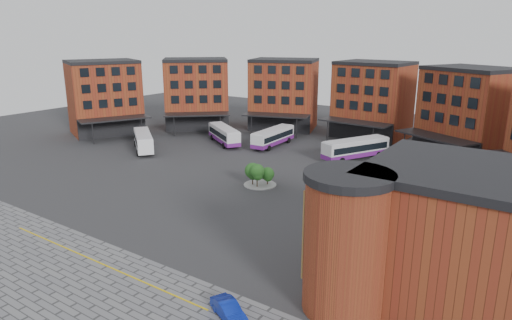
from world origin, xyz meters
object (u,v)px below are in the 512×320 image
Objects in this scene: bus_c at (273,137)px; bus_f at (431,175)px; bus_b at (224,134)px; blue_car at (229,310)px; bus_a at (143,140)px; bus_e at (418,168)px; bus_d at (356,148)px; tree_island at (258,173)px.

bus_f is at bearing -16.74° from bus_c.
bus_b is 0.92× the size of bus_f.
bus_b is at bearing 64.25° from blue_car.
bus_b is 38.30m from bus_f.
bus_a reaches higher than bus_e.
bus_f is at bearing -2.80° from bus_d.
bus_b is 53.67m from blue_car.
bus_e is 2.52× the size of blue_car.
blue_car is (33.68, -41.78, -1.08)m from bus_b.
bus_c is at bearing -135.50° from bus_f.
tree_island is at bearing -78.26° from bus_d.
bus_a is at bearing 80.02° from blue_car.
tree_island is 22.51m from bus_c.
bus_a is 1.08× the size of bus_e.
bus_d is at bearing -1.80° from bus_c.
tree_island is 22.73m from bus_f.
bus_a is at bearing 178.12° from bus_b.
bus_b reaches higher than blue_car.
bus_d is at bearing -26.65° from bus_a.
bus_c is at bearing -153.02° from bus_d.
tree_island is at bearing 55.63° from blue_car.
bus_c is at bearing -9.51° from bus_a.
bus_e reaches higher than blue_car.
bus_d is (5.38, 20.01, 0.07)m from tree_island.
bus_a is 0.96× the size of bus_b.
tree_island is 29.41m from blue_car.
tree_island is at bearing -104.85° from bus_e.
bus_b is 1.13× the size of bus_e.
blue_car is (9.43, -45.40, -1.19)m from bus_d.
bus_b is 9.18m from bus_c.
blue_car is (-1.78, -40.64, -0.88)m from bus_e.
bus_a is 22.89m from bus_c.
bus_c reaches higher than bus_a.
bus_f is (38.07, -4.23, 0.11)m from bus_b.
bus_c is (-10.41, 19.96, -0.05)m from tree_island.
bus_e is (27.00, -4.70, -0.20)m from bus_c.
bus_e is (35.46, -1.14, -0.20)m from bus_b.
tree_island reaches higher than blue_car.
bus_f is (19.20, 12.16, 0.07)m from tree_island.
bus_c is (16.84, 15.50, -0.16)m from bus_a.
bus_a is 0.87× the size of bus_d.
tree_island reaches higher than bus_e.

